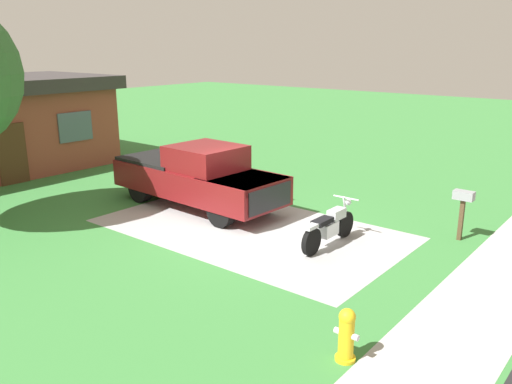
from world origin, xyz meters
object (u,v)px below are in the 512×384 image
object	(u,v)px
pickup_truck	(196,175)
mailbox	(463,202)
motorcycle	(329,227)
fire_hydrant	(346,335)

from	to	relation	value
pickup_truck	mailbox	world-z (taller)	pickup_truck
motorcycle	fire_hydrant	distance (m)	4.82
motorcycle	mailbox	world-z (taller)	mailbox
motorcycle	fire_hydrant	bearing A→B (deg)	-145.85
pickup_truck	motorcycle	bearing A→B (deg)	-93.11
mailbox	pickup_truck	bearing A→B (deg)	106.50
motorcycle	mailbox	distance (m)	3.36
motorcycle	mailbox	xyz separation A→B (m)	(2.36, -2.34, 0.51)
pickup_truck	mailbox	bearing A→B (deg)	-73.50
fire_hydrant	mailbox	distance (m)	6.38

